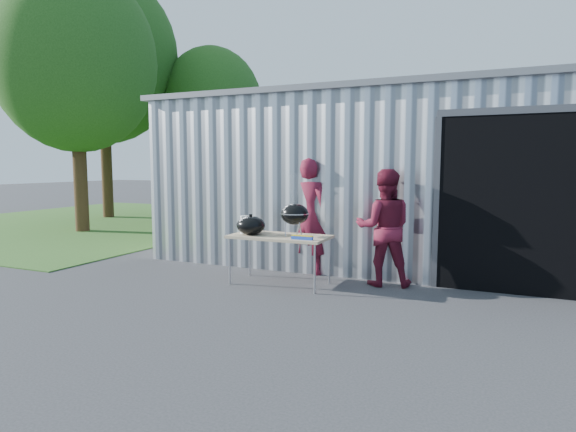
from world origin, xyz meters
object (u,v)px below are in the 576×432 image
at_px(folding_table, 280,238).
at_px(person_bystander, 384,228).
at_px(person_cook, 311,216).
at_px(kettle_grill, 295,208).

xyz_separation_m(folding_table, person_bystander, (1.46, 0.59, 0.17)).
bearing_deg(person_cook, kettle_grill, 112.11).
xyz_separation_m(kettle_grill, person_cook, (-0.09, 0.90, -0.21)).
distance_m(folding_table, person_bystander, 1.58).
distance_m(person_cook, person_bystander, 1.34).
relative_size(folding_table, person_cook, 0.78).
height_order(kettle_grill, person_bystander, person_bystander).
xyz_separation_m(kettle_grill, person_bystander, (1.21, 0.59, -0.30)).
height_order(person_cook, person_bystander, person_cook).
bearing_deg(kettle_grill, person_cook, 95.99).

